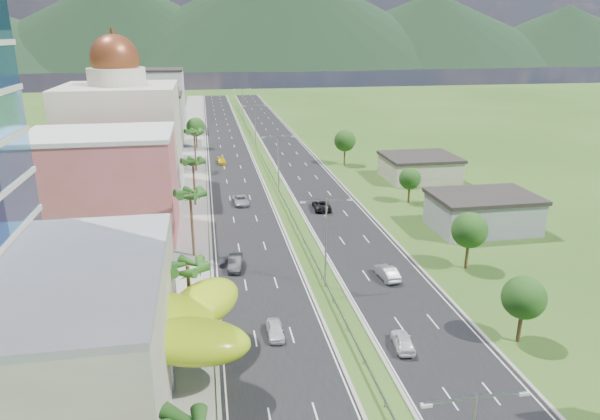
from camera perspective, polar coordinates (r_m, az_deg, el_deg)
ground at (r=56.02m, az=4.99°, el=-12.62°), size 500.00×500.00×0.00m
road_left at (r=139.37m, az=-7.64°, el=6.28°), size 11.00×260.00×0.04m
road_right at (r=140.77m, az=-1.49°, el=6.56°), size 11.00×260.00×0.04m
sidewalk_left at (r=139.31m, az=-11.56°, el=6.08°), size 7.00×260.00×0.12m
median_guardrail at (r=122.25m, az=-3.70°, el=5.00°), size 0.10×216.06×0.76m
streetlight_median_b at (r=61.81m, az=2.79°, el=-2.54°), size 6.04×0.25×11.00m
streetlight_median_c at (r=99.61m, az=-2.32°, el=5.56°), size 6.04×0.25×11.00m
streetlight_median_d at (r=143.56m, az=-4.82°, el=9.46°), size 6.04×0.25×11.00m
streetlight_median_e at (r=188.01m, az=-6.17°, el=11.52°), size 6.04×0.25×11.00m
lime_canopy at (r=48.98m, az=-17.26°, el=-11.60°), size 18.00×15.00×7.40m
pink_shophouse at (r=82.46m, az=-20.18°, el=2.26°), size 20.00×15.00×15.00m
domed_building at (r=103.83m, az=-18.39°, el=7.77°), size 20.00×20.00×28.70m
midrise_grey at (r=128.71m, az=-16.35°, el=8.33°), size 16.00×15.00×16.00m
midrise_beige at (r=150.57m, az=-15.49°, el=9.19°), size 16.00×15.00×13.00m
midrise_white at (r=172.96m, az=-14.94°, el=11.18°), size 16.00×15.00×18.00m
shed_near at (r=86.34m, az=18.88°, el=-0.38°), size 15.00×10.00×5.00m
shed_far at (r=113.20m, az=12.61°, el=4.33°), size 14.00×12.00×4.40m
palm_tree_b at (r=52.97m, az=-11.90°, el=-6.26°), size 3.60×3.60×8.10m
palm_tree_c at (r=71.25m, az=-11.63°, el=1.44°), size 3.60×3.60×9.60m
palm_tree_d at (r=93.73m, az=-11.36°, el=4.90°), size 3.60×3.60×8.60m
palm_tree_e at (r=118.07m, az=-11.23°, el=8.02°), size 3.60×3.60×9.40m
leafy_tree_lfar at (r=143.17m, az=-11.06°, el=8.69°), size 4.90×4.90×8.05m
leafy_tree_ra at (r=55.88m, az=22.77°, el=-8.62°), size 4.20×4.20×6.90m
leafy_tree_rb at (r=70.56m, az=17.63°, el=-2.08°), size 4.55×4.55×7.47m
leafy_tree_rc at (r=96.26m, az=11.65°, el=3.28°), size 3.85×3.85×6.33m
leafy_tree_rd at (r=122.55m, az=4.82°, el=7.38°), size 4.90×4.90×8.05m
mountain_ridge at (r=502.44m, az=-1.78°, el=15.05°), size 860.00×140.00×90.00m
car_white_near_left at (r=54.48m, az=-2.66°, el=-12.65°), size 1.67×4.00×1.36m
car_dark_left at (r=69.25m, az=-6.92°, el=-5.57°), size 2.24×5.03×1.60m
car_silver_mid_left at (r=94.74m, az=-6.35°, el=1.05°), size 2.76×5.42×1.47m
car_yellow_far_left at (r=125.32m, az=-8.38°, el=5.22°), size 2.28×4.81×1.36m
car_white_near_right at (r=53.54m, az=10.92°, el=-13.55°), size 2.26×4.47×1.46m
car_silver_right at (r=66.89m, az=9.24°, el=-6.58°), size 2.13×4.97×1.59m
car_dark_far_right at (r=91.62m, az=2.29°, el=0.60°), size 3.09×6.10×1.65m
motorcycle at (r=59.34m, az=-8.28°, el=-10.09°), size 0.73×2.07×1.30m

